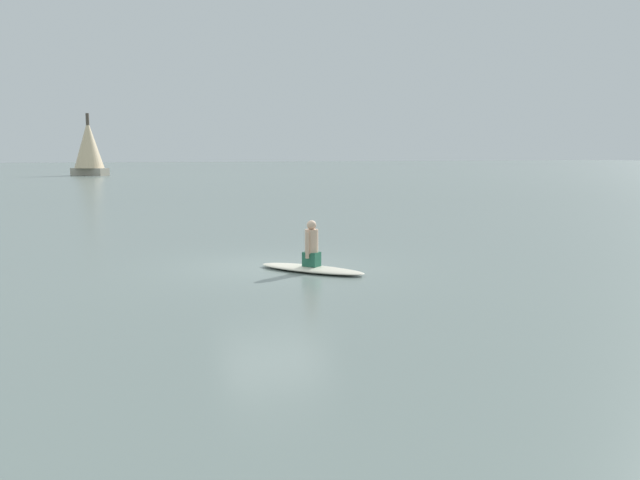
{
  "coord_description": "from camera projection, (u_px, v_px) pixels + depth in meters",
  "views": [
    {
      "loc": [
        14.84,
        -4.75,
        2.64
      ],
      "look_at": [
        0.55,
        0.94,
        0.66
      ],
      "focal_mm": 37.73,
      "sensor_mm": 36.0,
      "label": 1
    }
  ],
  "objects": [
    {
      "name": "sailboat_near_left",
      "position": [
        89.0,
        146.0,
        80.04
      ],
      "size": [
        4.86,
        4.86,
        7.37
      ],
      "rotation": [
        0.0,
        0.0,
        0.72
      ],
      "color": "#B2A893",
      "rests_on": "ground"
    },
    {
      "name": "ground_plane",
      "position": [
        274.0,
        267.0,
        15.75
      ],
      "size": [
        400.0,
        400.0,
        0.0
      ],
      "primitive_type": "plane",
      "color": "slate"
    },
    {
      "name": "surfboard",
      "position": [
        312.0,
        269.0,
        15.12
      ],
      "size": [
        2.58,
        2.21,
        0.12
      ],
      "primitive_type": "ellipsoid",
      "rotation": [
        0.0,
        0.0,
        0.65
      ],
      "color": "silver",
      "rests_on": "ground"
    },
    {
      "name": "person_paddler",
      "position": [
        312.0,
        246.0,
        15.06
      ],
      "size": [
        0.44,
        0.43,
        1.04
      ],
      "rotation": [
        0.0,
        0.0,
        0.65
      ],
      "color": "#26664C",
      "rests_on": "surfboard"
    }
  ]
}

